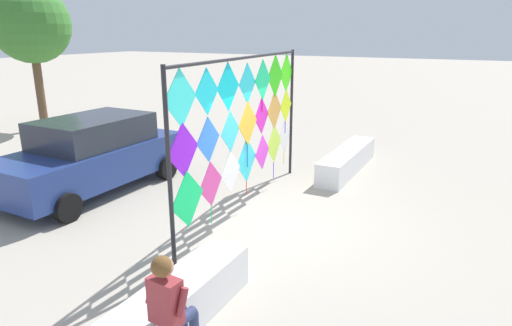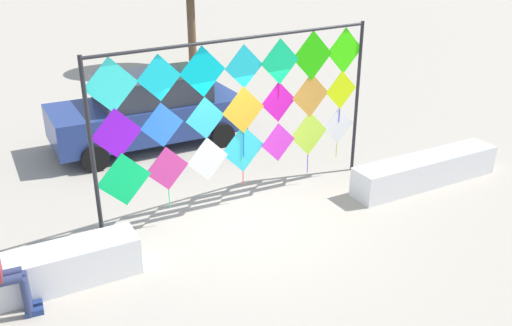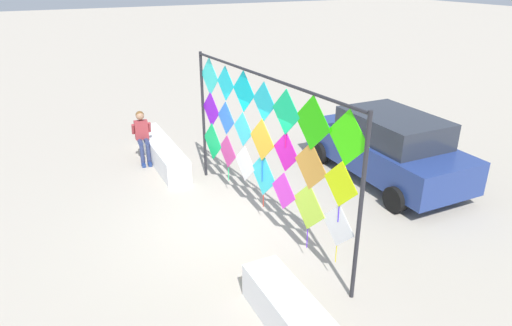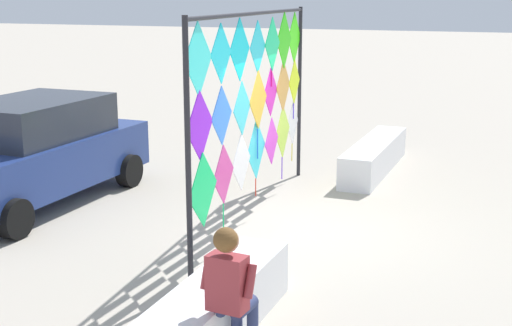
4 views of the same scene
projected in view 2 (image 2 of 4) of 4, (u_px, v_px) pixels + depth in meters
ground at (250, 220)px, 9.96m from camera, size 120.00×120.00×0.00m
plaza_ledge_left at (19, 278)px, 7.82m from camera, size 3.44×0.62×0.61m
plaza_ledge_right at (426, 170)px, 11.27m from camera, size 3.44×0.62×0.61m
kite_display_rack at (244, 104)px, 9.84m from camera, size 5.67×0.57×3.22m
parked_car at (148, 110)px, 13.11m from camera, size 4.51×2.19×1.74m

